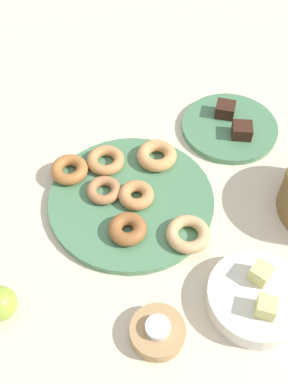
{
  "coord_description": "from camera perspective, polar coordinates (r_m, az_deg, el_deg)",
  "views": [
    {
      "loc": [
        0.62,
        0.16,
        0.87
      ],
      "look_at": [
        0.0,
        0.03,
        0.05
      ],
      "focal_mm": 44.03,
      "sensor_mm": 36.0,
      "label": 1
    }
  ],
  "objects": [
    {
      "name": "ground_plane",
      "position": [
        1.08,
        -1.56,
        -1.26
      ],
      "size": [
        2.4,
        2.4,
        0.0
      ],
      "primitive_type": "plane",
      "color": "beige"
    },
    {
      "name": "donut_plate",
      "position": [
        1.07,
        -1.57,
        -0.99
      ],
      "size": [
        0.38,
        0.38,
        0.02
      ],
      "primitive_type": "cylinder",
      "color": "#4C7F56",
      "rests_on": "ground_plane"
    },
    {
      "name": "donut_0",
      "position": [
        1.12,
        -4.66,
        3.85
      ],
      "size": [
        0.12,
        0.12,
        0.03
      ],
      "primitive_type": "torus",
      "rotation": [
        0.0,
        0.0,
        1.1
      ],
      "color": "#C6844C",
      "rests_on": "donut_plate"
    },
    {
      "name": "donut_1",
      "position": [
        1.06,
        -0.91,
        -0.25
      ],
      "size": [
        0.1,
        0.1,
        0.03
      ],
      "primitive_type": "torus",
      "rotation": [
        0.0,
        0.0,
        1.37
      ],
      "color": "#C6844C",
      "rests_on": "donut_plate"
    },
    {
      "name": "donut_2",
      "position": [
        1.13,
        1.56,
        4.44
      ],
      "size": [
        0.12,
        0.12,
        0.03
      ],
      "primitive_type": "torus",
      "rotation": [
        0.0,
        0.0,
        3.42
      ],
      "color": "tan",
      "rests_on": "donut_plate"
    },
    {
      "name": "donut_3",
      "position": [
        1.0,
        -2.02,
        -4.5
      ],
      "size": [
        0.11,
        0.11,
        0.03
      ],
      "primitive_type": "torus",
      "rotation": [
        0.0,
        0.0,
        5.78
      ],
      "color": "#995B2D",
      "rests_on": "donut_plate"
    },
    {
      "name": "donut_4",
      "position": [
        1.11,
        -9.03,
        2.69
      ],
      "size": [
        0.12,
        0.12,
        0.03
      ],
      "primitive_type": "torus",
      "rotation": [
        0.0,
        0.0,
        1.04
      ],
      "color": "#AD6B33",
      "rests_on": "donut_plate"
    },
    {
      "name": "donut_5",
      "position": [
        1.0,
        5.36,
        -5.09
      ],
      "size": [
        0.11,
        0.11,
        0.03
      ],
      "primitive_type": "torus",
      "rotation": [
        0.0,
        0.0,
        3.31
      ],
      "color": "tan",
      "rests_on": "donut_plate"
    },
    {
      "name": "donut_6",
      "position": [
        1.07,
        -4.89,
        0.22
      ],
      "size": [
        0.11,
        0.11,
        0.02
      ],
      "primitive_type": "torus",
      "rotation": [
        0.0,
        0.0,
        3.62
      ],
      "color": "#B27547",
      "rests_on": "donut_plate"
    },
    {
      "name": "cake_plate",
      "position": [
        1.25,
        10.31,
        7.71
      ],
      "size": [
        0.25,
        0.25,
        0.02
      ],
      "primitive_type": "cylinder",
      "color": "#4C7F56",
      "rests_on": "ground_plane"
    },
    {
      "name": "brownie_near",
      "position": [
        1.26,
        9.81,
        9.82
      ],
      "size": [
        0.05,
        0.05,
        0.03
      ],
      "primitive_type": "cube",
      "rotation": [
        0.0,
        0.0,
        -0.03
      ],
      "color": "#381E14",
      "rests_on": "cake_plate"
    },
    {
      "name": "brownie_far",
      "position": [
        1.21,
        11.79,
        7.31
      ],
      "size": [
        0.05,
        0.05,
        0.03
      ],
      "primitive_type": "cube",
      "rotation": [
        0.0,
        0.0,
        0.13
      ],
      "color": "#381E14",
      "rests_on": "cake_plate"
    },
    {
      "name": "candle_holder",
      "position": [
        0.92,
        1.65,
        -16.61
      ],
      "size": [
        0.11,
        0.11,
        0.03
      ],
      "primitive_type": "cylinder",
      "color": "tan",
      "rests_on": "ground_plane"
    },
    {
      "name": "tealight",
      "position": [
        0.89,
        1.69,
        -16.09
      ],
      "size": [
        0.05,
        0.05,
        0.01
      ],
      "primitive_type": "cylinder",
      "color": "silver",
      "rests_on": "candle_holder"
    },
    {
      "name": "fruit_bowl",
      "position": [
        0.96,
        13.37,
        -12.39
      ],
      "size": [
        0.19,
        0.19,
        0.04
      ],
      "primitive_type": "cylinder",
      "color": "silver",
      "rests_on": "ground_plane"
    },
    {
      "name": "melon_chunk_left",
      "position": [
        0.94,
        13.95,
        -9.54
      ],
      "size": [
        0.05,
        0.05,
        0.04
      ],
      "primitive_type": "cube",
      "rotation": [
        0.0,
        0.0,
        -0.46
      ],
      "color": "#DBD67A",
      "rests_on": "fruit_bowl"
    },
    {
      "name": "melon_chunk_right",
      "position": [
        0.91,
        14.59,
        -13.33
      ],
      "size": [
        0.04,
        0.04,
        0.04
      ],
      "primitive_type": "cube",
      "rotation": [
        0.0,
        0.0,
        -0.1
      ],
      "color": "#DBD67A",
      "rests_on": "fruit_bowl"
    }
  ]
}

